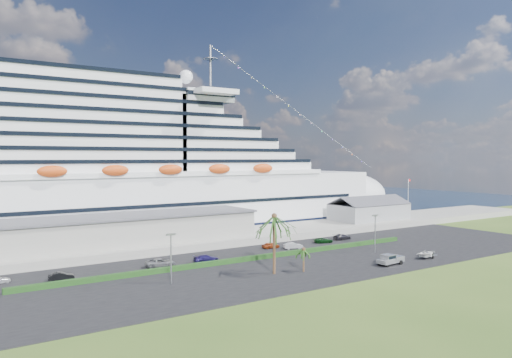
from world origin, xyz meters
TOP-DOWN VIEW (x-y plane):
  - ground at (0.00, 0.00)m, footprint 420.00×420.00m
  - asphalt_lot at (0.00, 11.00)m, footprint 140.00×38.00m
  - wharf at (0.00, 40.00)m, footprint 240.00×20.00m
  - water at (0.00, 130.00)m, footprint 420.00×160.00m
  - cruise_ship at (-21.53, 64.00)m, footprint 191.00×38.00m
  - terminal_building at (-25.00, 40.00)m, footprint 61.00×15.00m
  - port_shed at (52.00, 40.00)m, footprint 24.00×12.31m
  - flagpole at (70.04, 40.00)m, footprint 1.08×0.16m
  - hedge at (-8.00, 16.00)m, footprint 88.00×1.10m
  - lamp_post_left at (-28.00, 8.00)m, footprint 1.60×0.35m
  - lamp_post_right at (20.00, 8.00)m, footprint 1.60×0.35m
  - palm_tall at (-10.00, 4.00)m, footprint 8.82×8.82m
  - palm_short at (-4.50, 2.50)m, footprint 3.53×3.53m
  - parked_car_1 at (-42.58, 20.20)m, footprint 4.35×1.98m
  - parked_car_2 at (-24.49, 20.74)m, footprint 5.96×3.54m
  - parked_car_3 at (-15.33, 19.54)m, footprint 5.33×2.68m
  - parked_car_4 at (3.97, 24.69)m, footprint 4.33×2.16m
  - parked_car_5 at (7.84, 21.34)m, footprint 4.61×2.73m
  - parked_car_6 at (18.84, 23.51)m, footprint 5.07×3.58m
  - parked_car_7 at (25.96, 24.53)m, footprint 5.06×2.15m
  - pickup_truck at (13.00, -2.39)m, footprint 6.02×2.51m
  - boat_trailer at (24.32, -2.49)m, footprint 5.57×3.88m

SIDE VIEW (x-z plane):
  - ground at x=0.00m, z-range 0.00..0.00m
  - water at x=0.00m, z-range 0.00..0.02m
  - asphalt_lot at x=0.00m, z-range 0.00..0.12m
  - hedge at x=-8.00m, z-range 0.12..1.02m
  - parked_car_6 at x=18.84m, z-range 0.12..1.40m
  - parked_car_1 at x=-42.58m, z-range 0.12..1.50m
  - parked_car_4 at x=3.97m, z-range 0.12..1.54m
  - parked_car_5 at x=7.84m, z-range 0.12..1.56m
  - parked_car_7 at x=25.96m, z-range 0.12..1.58m
  - parked_car_3 at x=-15.33m, z-range 0.12..1.61m
  - parked_car_2 at x=-24.49m, z-range 0.12..1.67m
  - wharf at x=0.00m, z-range 0.00..1.80m
  - boat_trailer at x=24.32m, z-range 0.38..1.94m
  - pickup_truck at x=13.00m, z-range 0.22..2.31m
  - palm_short at x=-4.50m, z-range 1.38..5.95m
  - port_shed at x=52.00m, z-range 0.71..8.08m
  - terminal_building at x=-25.00m, z-range 1.86..8.16m
  - lamp_post_left at x=-28.00m, z-range 1.21..9.48m
  - lamp_post_right at x=20.00m, z-range 1.21..9.48m
  - flagpole at x=70.04m, z-range 2.27..14.27m
  - palm_tall at x=-10.00m, z-range 3.64..14.77m
  - cruise_ship at x=-21.53m, z-range -10.31..43.69m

